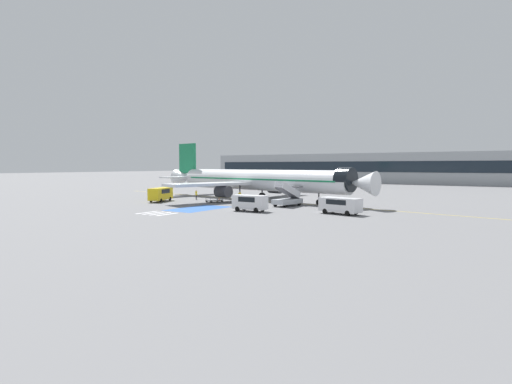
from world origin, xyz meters
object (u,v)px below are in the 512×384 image
Objects in this scene: service_van_1 at (340,204)px; ground_crew_1 at (240,196)px; airliner at (256,180)px; terminal_building at (361,168)px; traffic_cone_0 at (326,206)px; service_van_0 at (250,202)px; baggage_cart at (214,201)px; service_van_2 at (161,193)px; ground_crew_0 at (196,194)px; boarding_stairs_forward at (288,200)px; traffic_cone_1 at (219,199)px; fuel_tanker at (292,184)px.

ground_crew_1 is at bearing 82.62° from service_van_1.
airliner reaches higher than terminal_building.
traffic_cone_0 is at bearing -74.68° from terminal_building.
airliner is at bearing 8.74° from ground_crew_1.
terminal_building is at bearing 6.75° from service_van_0.
service_van_2 is at bearing -137.27° from baggage_cart.
service_van_0 is at bearing 4.82° from ground_crew_0.
service_van_0 is 2.58× the size of ground_crew_1.
boarding_stairs_forward is 10.21× the size of traffic_cone_0.
terminal_building is (-17.04, 95.44, 3.82)m from service_van_0.
airliner reaches higher than traffic_cone_1.
service_van_2 is at bearing 126.38° from ground_crew_1.
traffic_cone_1 is (-4.68, -4.19, -3.21)m from airliner.
airliner reaches higher than traffic_cone_0.
service_van_0 is (-0.87, -8.62, 0.31)m from boarding_stairs_forward.
ground_crew_0 reaches higher than traffic_cone_1.
service_van_0 is 2.75× the size of ground_crew_0.
traffic_cone_1 is at bearing 178.81° from traffic_cone_0.
boarding_stairs_forward reaches higher than traffic_cone_0.
ground_crew_0 reaches higher than traffic_cone_0.
traffic_cone_0 is at bearing -1.19° from traffic_cone_1.
ground_crew_1 is at bearing 46.55° from baggage_cart.
service_van_0 is 12.99m from ground_crew_1.
baggage_cart is (2.55, -31.65, -1.35)m from fuel_tanker.
boarding_stairs_forward is 3.27× the size of ground_crew_0.
boarding_stairs_forward is at bearing -6.50° from traffic_cone_1.
baggage_cart is at bearing -86.83° from terminal_building.
airliner is 8.00× the size of boarding_stairs_forward.
fuel_tanker is at bearing -157.26° from airliner.
airliner is 81.65× the size of traffic_cone_0.
service_van_2 is 3.18× the size of ground_crew_1.
traffic_cone_0 is (14.93, -4.60, -3.21)m from airliner.
service_van_0 is 14.46m from baggage_cart.
traffic_cone_0 is at bearing -80.37° from ground_crew_1.
boarding_stairs_forward is 10.14× the size of traffic_cone_1.
baggage_cart is at bearing 90.09° from service_van_1.
boarding_stairs_forward is 0.55× the size of fuel_tanker.
service_van_2 is at bearing 76.10° from service_van_0.
fuel_tanker is 44.07m from service_van_1.
terminal_building reaches higher than traffic_cone_1.
service_van_0 is 11.77m from traffic_cone_0.
baggage_cart is (8.17, 3.94, -1.09)m from service_van_2.
baggage_cart is at bearing 129.00° from ground_crew_1.
traffic_cone_1 is at bearing -87.41° from terminal_building.
boarding_stairs_forward is 21.78m from service_van_2.
boarding_stairs_forward is at bearing 67.02° from airliner.
traffic_cone_1 is (-19.61, 0.41, 0.00)m from traffic_cone_0.
terminal_building is (3.32, 91.65, 3.73)m from service_van_2.
service_van_0 reaches higher than baggage_cart.
service_van_1 is 96.13m from terminal_building.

